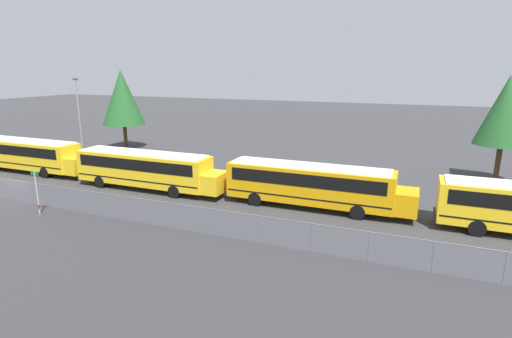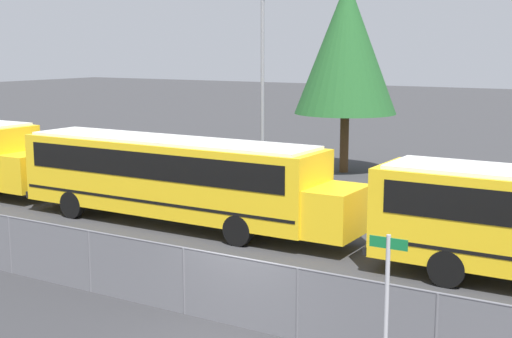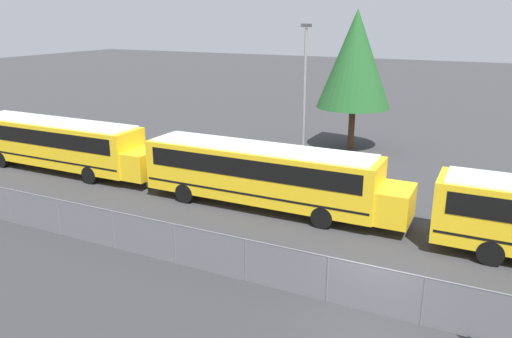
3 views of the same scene
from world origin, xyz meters
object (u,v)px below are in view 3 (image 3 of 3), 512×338
at_px(school_bus_2, 59,141).
at_px(tree_2, 355,59).
at_px(school_bus_3, 265,172).
at_px(light_pole, 304,91).

bearing_deg(school_bus_2, tree_2, 42.14).
xyz_separation_m(school_bus_3, tree_2, (0.61, 13.16, 4.40)).
height_order(light_pole, tree_2, tree_2).
height_order(school_bus_2, tree_2, tree_2).
relative_size(school_bus_3, light_pole, 1.53).
bearing_deg(tree_2, light_pole, -105.76).
relative_size(school_bus_2, school_bus_3, 1.00).
height_order(school_bus_2, light_pole, light_pole).
xyz_separation_m(school_bus_2, school_bus_3, (13.75, -0.16, 0.00)).
relative_size(school_bus_3, tree_2, 1.38).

